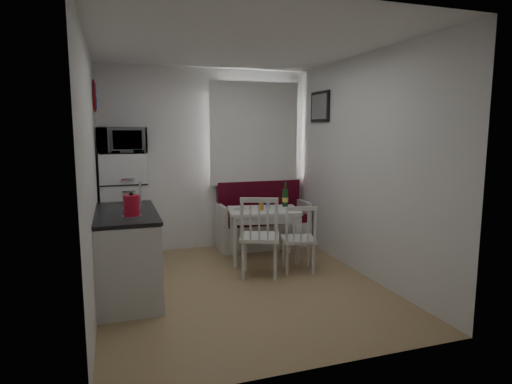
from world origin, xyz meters
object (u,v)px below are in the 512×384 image
(chair_right, at_px, (301,232))
(microwave, at_px, (122,140))
(fridge, at_px, (125,208))
(kettle, at_px, (132,206))
(kitchen_counter, at_px, (127,253))
(wine_bottle, at_px, (285,195))
(chair_left, at_px, (262,228))
(dining_table, at_px, (264,215))
(bench, at_px, (263,225))

(chair_right, bearing_deg, microwave, 163.89)
(fridge, bearing_deg, kettle, -88.95)
(microwave, height_order, kettle, microwave)
(kitchen_counter, height_order, wine_bottle, kitchen_counter)
(microwave, xyz_separation_m, kettle, (0.03, -1.58, -0.58))
(wine_bottle, bearing_deg, microwave, 169.94)
(chair_left, height_order, chair_right, chair_left)
(fridge, xyz_separation_m, kettle, (0.03, -1.63, 0.30))
(dining_table, bearing_deg, kettle, -136.09)
(kettle, xyz_separation_m, wine_bottle, (2.07, 1.21, -0.17))
(microwave, relative_size, kettle, 2.48)
(kitchen_counter, bearing_deg, fridge, 89.10)
(bench, distance_m, wine_bottle, 0.77)
(kitchen_counter, height_order, microwave, microwave)
(chair_right, bearing_deg, chair_left, -165.04)
(bench, relative_size, chair_right, 2.89)
(kitchen_counter, relative_size, chair_left, 2.27)
(fridge, distance_m, microwave, 0.89)
(dining_table, xyz_separation_m, wine_bottle, (0.35, 0.10, 0.24))
(kitchen_counter, relative_size, microwave, 2.19)
(bench, distance_m, chair_left, 1.41)
(fridge, bearing_deg, kitchen_counter, -90.90)
(dining_table, bearing_deg, chair_left, -99.49)
(dining_table, bearing_deg, kitchen_counter, -146.79)
(bench, relative_size, wine_bottle, 4.11)
(dining_table, bearing_deg, fridge, 174.34)
(dining_table, distance_m, fridge, 1.83)
(bench, height_order, fridge, fridge)
(chair_left, xyz_separation_m, fridge, (-1.50, 1.19, 0.12))
(kitchen_counter, relative_size, bench, 0.98)
(chair_left, xyz_separation_m, microwave, (-1.50, 1.14, 1.00))
(microwave, bearing_deg, bench, 4.72)
(kitchen_counter, distance_m, chair_right, 2.02)
(dining_table, height_order, kettle, kettle)
(kettle, bearing_deg, dining_table, 32.94)
(kitchen_counter, xyz_separation_m, chair_left, (1.52, 0.05, 0.15))
(kitchen_counter, bearing_deg, kettle, -82.76)
(bench, height_order, microwave, microwave)
(chair_right, xyz_separation_m, kettle, (-1.97, -0.46, 0.50))
(chair_right, relative_size, kettle, 1.93)
(kitchen_counter, relative_size, wine_bottle, 4.01)
(fridge, relative_size, microwave, 2.38)
(chair_left, bearing_deg, microwave, 163.50)
(fridge, bearing_deg, chair_left, -38.53)
(kitchen_counter, bearing_deg, microwave, 89.06)
(dining_table, distance_m, wine_bottle, 0.44)
(kitchen_counter, distance_m, chair_left, 1.52)
(chair_right, height_order, wine_bottle, wine_bottle)
(microwave, bearing_deg, chair_right, -29.46)
(chair_right, relative_size, microwave, 0.78)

